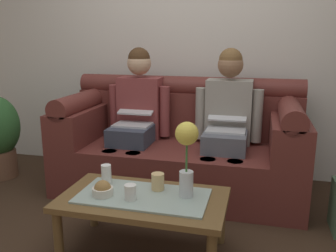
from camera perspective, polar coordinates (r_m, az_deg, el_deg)
name	(u,v)px	position (r m, az deg, el deg)	size (l,w,h in m)	color
back_wall_patterned	(194,22)	(3.51, 4.09, 16.26)	(6.00, 0.12, 2.90)	silver
couch	(180,147)	(3.12, 1.97, -3.40)	(2.04, 0.88, 0.96)	maroon
person_left	(137,113)	(3.15, -5.04, 2.07)	(0.56, 0.67, 1.22)	#383D4C
person_right	(227,118)	(2.99, 9.44, 1.29)	(0.56, 0.67, 1.22)	#595B66
coffee_table	(143,203)	(2.21, -3.98, -12.20)	(1.00, 0.56, 0.38)	brown
flower_vase	(187,149)	(2.06, 2.99, -3.72)	(0.14, 0.14, 0.45)	silver
snack_bowl	(103,190)	(2.20, -10.38, -9.98)	(0.13, 0.13, 0.10)	silver
cup_near_left	(158,182)	(2.23, -1.64, -8.85)	(0.08, 0.08, 0.10)	#DBB77A
cup_near_right	(130,192)	(2.11, -6.02, -10.46)	(0.07, 0.07, 0.09)	white
cup_far_center	(106,174)	(2.35, -9.80, -7.58)	(0.06, 0.06, 0.13)	white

